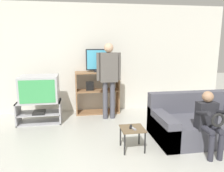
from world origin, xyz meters
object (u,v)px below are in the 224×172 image
Objects in this scene: tv_stand at (40,112)px; couch at (200,124)px; television_main at (40,89)px; media_shelf at (97,92)px; person_seated_child at (209,118)px; television_flat at (98,61)px; remote_control_black at (131,127)px; person_standing_adult at (109,74)px; remote_control_white at (133,128)px; snack_table at (132,131)px.

couch reaches higher than tv_stand.
media_shelf is (1.26, 0.46, -0.22)m from television_main.
television_flat is at bearing 122.69° from person_seated_child.
person_standing_adult is (-0.13, 1.48, 0.65)m from remote_control_black.
person_standing_adult is at bearing -64.66° from media_shelf.
person_standing_adult reaches higher than media_shelf.
tv_stand is 2.19m from remote_control_black.
person_seated_child is (1.48, -2.26, 0.04)m from media_shelf.
person_standing_adult is (-0.15, 1.55, 0.65)m from remote_control_white.
tv_stand is 1.61× the size of television_flat.
tv_stand is 1.70m from person_standing_adult.
tv_stand is 1.40m from media_shelf.
media_shelf is (1.29, 0.47, 0.29)m from tv_stand.
television_main is 1.36m from media_shelf.
remote_control_white is at bearing -167.11° from couch.
remote_control_white is at bearing -42.84° from tv_stand.
tv_stand is 1.74m from television_flat.
television_main is at bearing 156.21° from remote_control_black.
remote_control_white is at bearing -84.43° from person_standing_adult.
couch is at bearing 28.21° from remote_control_black.
media_shelf is 2.41m from couch.
couch is at bearing -4.33° from remote_control_white.
television_main is 0.46× the size of person_standing_adult.
remote_control_white is 1.36m from couch.
media_shelf is at bearing 100.51° from snack_table.
remote_control_black is at bearing -42.44° from television_main.
media_shelf is at bearing 20.12° from tv_stand.
media_shelf reaches higher than tv_stand.
media_shelf is 1.85× the size of television_flat.
television_main reaches higher than person_seated_child.
television_main is at bearing 119.18° from remote_control_white.
tv_stand is at bearing -160.24° from television_flat.
remote_control_white is at bearing -80.36° from television_flat.
person_standing_adult is at bearing 78.34° from remote_control_white.
person_seated_child is (1.13, -0.34, 0.19)m from remote_control_black.
media_shelf is 7.21× the size of remote_control_black.
television_flat is 0.54m from person_standing_adult.
person_seated_child is at bearing -14.93° from snack_table.
remote_control_white is (1.62, -1.55, -0.37)m from television_main.
person_standing_adult reaches higher than couch.
media_shelf is at bearing 134.77° from couch.
couch is (1.32, 0.30, -0.12)m from remote_control_white.
media_shelf is 2.04m from remote_control_white.
snack_table is 2.56× the size of remote_control_white.
remote_control_white reaches higher than snack_table.
person_seated_child is at bearing -110.63° from couch.
remote_control_black is (1.64, -1.46, 0.14)m from tv_stand.
media_shelf is 1.07× the size of person_seated_child.
person_standing_adult is at bearing 124.87° from person_seated_child.
television_main is 1.37× the size of television_flat.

